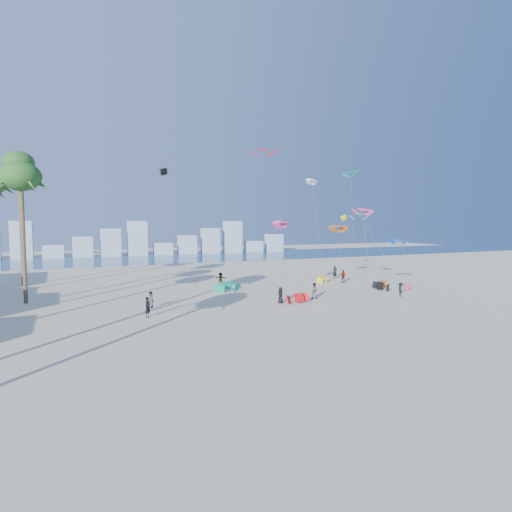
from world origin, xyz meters
name	(u,v)px	position (x,y,z in m)	size (l,w,h in m)	color
ground	(313,339)	(0.00, 0.00, 0.00)	(220.00, 220.00, 0.00)	beige
ocean	(139,259)	(0.00, 72.00, 0.01)	(220.00, 220.00, 0.00)	navy
kitesurfer_near	(148,307)	(-9.07, 11.57, 0.87)	(0.64, 0.42, 1.75)	black
kitesurfer_mid	(314,291)	(8.43, 13.27, 0.85)	(0.82, 0.64, 1.69)	gray
kitesurfers_far	(287,284)	(8.44, 19.25, 0.81)	(28.82, 17.67, 1.80)	black
grounded_kites	(320,287)	(11.75, 17.22, 0.46)	(22.61, 13.78, 1.06)	red
flying_kites	(310,191)	(14.58, 24.32, 12.20)	(31.60, 25.49, 18.53)	#FE3890
distant_skyline	(126,243)	(-1.19, 82.00, 3.09)	(85.00, 3.00, 8.40)	#9EADBF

